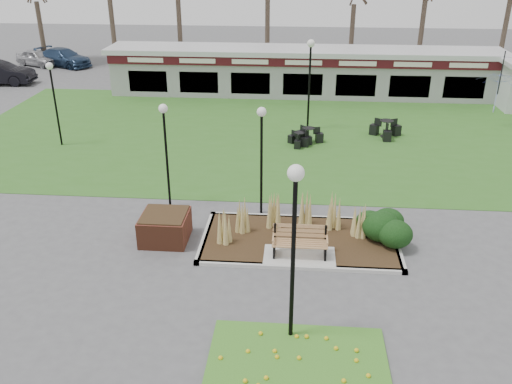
# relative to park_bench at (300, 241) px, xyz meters

# --- Properties ---
(ground) EXTENTS (100.00, 100.00, 0.00)m
(ground) POSITION_rel_park_bench_xyz_m (0.00, -0.25, -0.59)
(ground) COLOR #515154
(ground) RESTS_ON ground
(lawn) EXTENTS (34.00, 16.00, 0.02)m
(lawn) POSITION_rel_park_bench_xyz_m (0.00, 11.75, -0.58)
(lawn) COLOR #326720
(lawn) RESTS_ON ground
(flower_bed) EXTENTS (4.20, 3.00, 0.16)m
(flower_bed) POSITION_rel_park_bench_xyz_m (0.00, -4.85, -0.52)
(flower_bed) COLOR #3B7320
(flower_bed) RESTS_ON ground
(planting_bed) EXTENTS (6.75, 3.40, 1.27)m
(planting_bed) POSITION_rel_park_bench_xyz_m (1.27, 1.10, -0.22)
(planting_bed) COLOR #302513
(planting_bed) RESTS_ON ground
(park_bench) EXTENTS (1.70, 0.66, 0.93)m
(park_bench) POSITION_rel_park_bench_xyz_m (0.00, 0.00, 0.00)
(park_bench) COLOR #987144
(park_bench) RESTS_ON ground
(brick_planter) EXTENTS (1.50, 1.50, 0.95)m
(brick_planter) POSITION_rel_park_bench_xyz_m (-4.40, 0.75, -0.11)
(brick_planter) COLOR brown
(brick_planter) RESTS_ON ground
(food_pavilion) EXTENTS (24.60, 3.40, 2.90)m
(food_pavilion) POSITION_rel_park_bench_xyz_m (0.00, 19.71, 0.89)
(food_pavilion) COLOR #9C9C9F
(food_pavilion) RESTS_ON ground
(lamp_post_near_left) EXTENTS (0.38, 0.38, 4.62)m
(lamp_post_near_left) POSITION_rel_park_bench_xyz_m (-0.19, -3.75, 2.78)
(lamp_post_near_left) COLOR black
(lamp_post_near_left) RESTS_ON ground
(lamp_post_near_right) EXTENTS (0.33, 0.33, 3.94)m
(lamp_post_near_right) POSITION_rel_park_bench_xyz_m (-1.41, 2.95, 2.28)
(lamp_post_near_right) COLOR black
(lamp_post_near_right) RESTS_ON ground
(lamp_post_mid_left) EXTENTS (0.32, 0.32, 3.90)m
(lamp_post_mid_left) POSITION_rel_park_bench_xyz_m (-4.82, 3.20, 2.25)
(lamp_post_mid_left) COLOR black
(lamp_post_mid_left) RESTS_ON ground
(lamp_post_mid_right) EXTENTS (0.38, 0.38, 4.57)m
(lamp_post_mid_right) POSITION_rel_park_bench_xyz_m (0.31, 12.77, 2.74)
(lamp_post_mid_right) COLOR black
(lamp_post_mid_right) RESTS_ON ground
(lamp_post_far_left) EXTENTS (0.33, 0.33, 3.96)m
(lamp_post_far_left) POSITION_rel_park_bench_xyz_m (-11.52, 9.30, 2.30)
(lamp_post_far_left) COLOR black
(lamp_post_far_left) RESTS_ON ground
(bistro_set_a) EXTENTS (1.36, 1.38, 0.76)m
(bistro_set_a) POSITION_rel_park_bench_xyz_m (0.33, 10.54, -0.32)
(bistro_set_a) COLOR black
(bistro_set_a) RESTS_ON ground
(bistro_set_b) EXTENTS (1.20, 1.13, 0.64)m
(bistro_set_b) POSITION_rel_park_bench_xyz_m (-0.11, 10.16, -0.35)
(bistro_set_b) COLOR black
(bistro_set_b) RESTS_ON ground
(bistro_set_c) EXTENTS (1.61, 1.41, 0.85)m
(bistro_set_c) POSITION_rel_park_bench_xyz_m (4.19, 11.73, -0.28)
(bistro_set_c) COLOR black
(bistro_set_c) RESTS_ON ground
(patio_umbrella) EXTENTS (2.83, 2.86, 2.86)m
(patio_umbrella) POSITION_rel_park_bench_xyz_m (10.00, 13.83, 1.22)
(patio_umbrella) COLOR black
(patio_umbrella) RESTS_ON ground
(car_silver) EXTENTS (3.99, 2.91, 1.26)m
(car_silver) POSITION_rel_park_bench_xyz_m (-20.71, 26.75, 0.04)
(car_silver) COLOR #B0AFB4
(car_silver) RESTS_ON ground
(car_blue) EXTENTS (5.06, 3.66, 1.36)m
(car_blue) POSITION_rel_park_bench_xyz_m (-18.58, 26.75, 0.09)
(car_blue) COLOR navy
(car_blue) RESTS_ON ground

